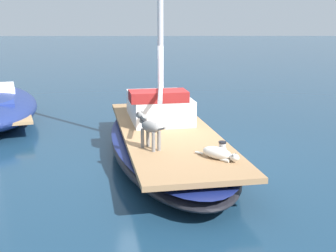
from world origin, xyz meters
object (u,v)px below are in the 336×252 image
Objects in this scene: sailboat_main at (168,144)px; deck_winch at (222,147)px; dog_white at (219,153)px; dog_grey at (149,128)px.

deck_winch is (1.03, -1.67, 0.42)m from sailboat_main.
dog_white is at bearing -105.92° from deck_winch.
sailboat_main is at bearing 75.27° from dog_grey.
sailboat_main is 2.32m from dog_white.
dog_white is (1.28, -0.68, -0.32)m from dog_grey.
dog_white is at bearing -28.03° from dog_grey.
dog_grey is 1.02× the size of dog_white.
dog_white reaches higher than deck_winch.
dog_grey is 1.48m from dog_white.
sailboat_main is 9.56× the size of dog_grey.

